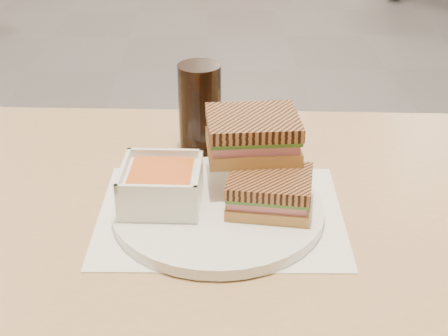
{
  "coord_description": "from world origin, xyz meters",
  "views": [
    {
      "loc": [
        -0.01,
        -2.79,
        1.25
      ],
      "look_at": [
        0.01,
        -2.0,
        0.82
      ],
      "focal_mm": 51.9,
      "sensor_mm": 36.0,
      "label": 1
    }
  ],
  "objects_px": {
    "main_table": "(239,269)",
    "cola_glass": "(200,109)",
    "panini_lower": "(270,192)",
    "soup_bowl": "(162,187)",
    "plate": "(218,210)"
  },
  "relations": [
    {
      "from": "soup_bowl",
      "to": "main_table",
      "type": "bearing_deg",
      "value": 6.47
    },
    {
      "from": "main_table",
      "to": "soup_bowl",
      "type": "bearing_deg",
      "value": -173.53
    },
    {
      "from": "main_table",
      "to": "cola_glass",
      "type": "distance_m",
      "value": 0.27
    },
    {
      "from": "main_table",
      "to": "soup_bowl",
      "type": "distance_m",
      "value": 0.19
    },
    {
      "from": "main_table",
      "to": "soup_bowl",
      "type": "relative_size",
      "value": 10.53
    },
    {
      "from": "plate",
      "to": "cola_glass",
      "type": "height_order",
      "value": "cola_glass"
    },
    {
      "from": "soup_bowl",
      "to": "cola_glass",
      "type": "height_order",
      "value": "cola_glass"
    },
    {
      "from": "panini_lower",
      "to": "cola_glass",
      "type": "height_order",
      "value": "cola_glass"
    },
    {
      "from": "main_table",
      "to": "panini_lower",
      "type": "bearing_deg",
      "value": -36.69
    },
    {
      "from": "main_table",
      "to": "cola_glass",
      "type": "relative_size",
      "value": 8.17
    },
    {
      "from": "main_table",
      "to": "cola_glass",
      "type": "bearing_deg",
      "value": 107.31
    },
    {
      "from": "main_table",
      "to": "panini_lower",
      "type": "relative_size",
      "value": 9.59
    },
    {
      "from": "plate",
      "to": "cola_glass",
      "type": "xyz_separation_m",
      "value": [
        -0.03,
        0.21,
        0.07
      ]
    },
    {
      "from": "soup_bowl",
      "to": "cola_glass",
      "type": "relative_size",
      "value": 0.78
    },
    {
      "from": "soup_bowl",
      "to": "cola_glass",
      "type": "xyz_separation_m",
      "value": [
        0.05,
        0.2,
        0.03
      ]
    }
  ]
}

